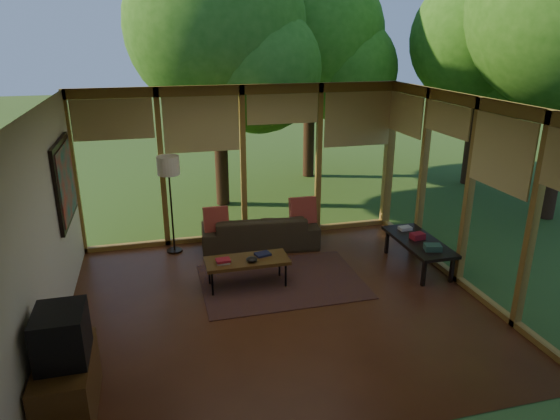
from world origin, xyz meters
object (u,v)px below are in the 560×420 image
object	(u,v)px
media_cabinet	(68,385)
side_console	(419,243)
television	(61,335)
floor_lamp	(169,171)
coffee_table	(247,261)
sofa	(260,231)

from	to	relation	value
media_cabinet	side_console	distance (m)	5.29
television	floor_lamp	xyz separation A→B (m)	(1.17, 3.62, 0.56)
floor_lamp	coffee_table	bearing A→B (deg)	-57.60
media_cabinet	floor_lamp	distance (m)	3.97
media_cabinet	floor_lamp	size ratio (longest dim) A/B	0.61
media_cabinet	side_console	size ratio (longest dim) A/B	0.71
side_console	media_cabinet	bearing A→B (deg)	-157.08
floor_lamp	side_console	bearing A→B (deg)	-23.01
side_console	television	bearing A→B (deg)	-156.99
sofa	television	size ratio (longest dim) A/B	3.59
side_console	coffee_table	bearing A→B (deg)	179.12
sofa	side_console	xyz separation A→B (m)	(2.23, -1.40, 0.12)
media_cabinet	side_console	world-z (taller)	media_cabinet
sofa	coffee_table	distance (m)	1.45
media_cabinet	coffee_table	bearing A→B (deg)	44.25
side_console	floor_lamp	bearing A→B (deg)	156.99
television	side_console	xyz separation A→B (m)	(4.85, 2.06, -0.44)
sofa	side_console	size ratio (longest dim) A/B	1.41
floor_lamp	side_console	world-z (taller)	floor_lamp
television	media_cabinet	bearing A→B (deg)	180.00
media_cabinet	floor_lamp	world-z (taller)	floor_lamp
media_cabinet	side_console	bearing A→B (deg)	22.92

